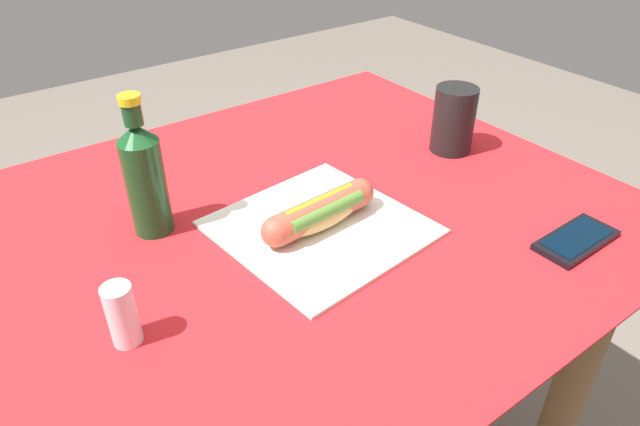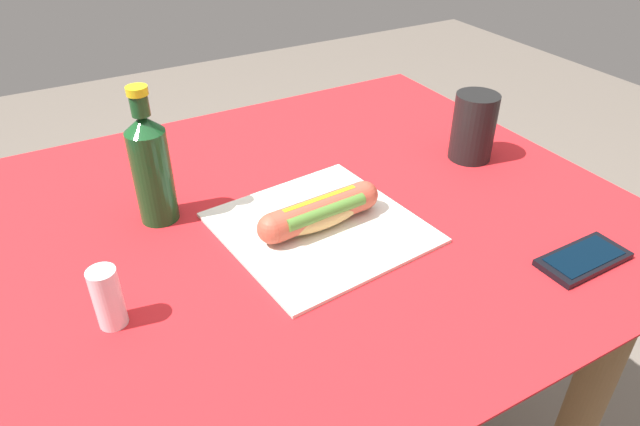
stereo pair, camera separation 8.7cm
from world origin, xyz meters
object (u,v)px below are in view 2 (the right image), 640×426
Objects in this scene: soda_bottle at (151,166)px; cell_phone at (583,259)px; drinking_cup at (473,127)px; salt_shaker at (108,298)px; hot_dog at (320,212)px.

cell_phone is at bearing 140.60° from soda_bottle.
cell_phone is 0.65m from soda_bottle.
drinking_cup is 0.70m from salt_shaker.
drinking_cup reaches higher than hot_dog.
hot_dog is at bearing -171.32° from salt_shaker.
soda_bottle is 0.24m from salt_shaker.
cell_phone is 0.65m from salt_shaker.
soda_bottle is at bearing -120.19° from salt_shaker.
soda_bottle reaches higher than hot_dog.
hot_dog is 2.54× the size of salt_shaker.
drinking_cup is at bearing -102.70° from cell_phone.
hot_dog is 0.27m from soda_bottle.
hot_dog is 1.69× the size of drinking_cup.
salt_shaker is at bearing 8.68° from hot_dog.
hot_dog is 0.33m from salt_shaker.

